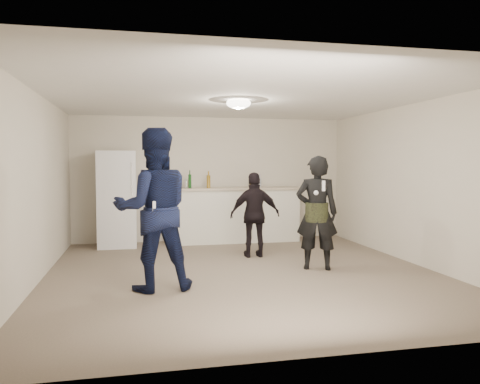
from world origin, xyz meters
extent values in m
plane|color=#6B5B4C|center=(0.00, 0.00, 0.00)|extent=(6.00, 6.00, 0.00)
plane|color=silver|center=(0.00, 0.00, 2.50)|extent=(6.00, 6.00, 0.00)
plane|color=beige|center=(0.00, 3.00, 1.25)|extent=(6.00, 0.00, 6.00)
plane|color=beige|center=(0.00, -3.00, 1.25)|extent=(6.00, 0.00, 6.00)
plane|color=beige|center=(-2.75, 0.00, 1.25)|extent=(0.00, 6.00, 6.00)
plane|color=beige|center=(2.75, 0.00, 1.25)|extent=(0.00, 6.00, 6.00)
cube|color=white|center=(0.40, 2.67, 0.53)|extent=(2.60, 0.56, 1.05)
cube|color=beige|center=(0.40, 2.67, 1.07)|extent=(2.68, 0.64, 0.04)
cube|color=white|center=(-1.85, 2.60, 0.90)|extent=(0.70, 0.70, 1.80)
cylinder|color=silver|center=(-1.57, 2.23, 1.30)|extent=(0.02, 0.02, 0.60)
ellipsoid|color=white|center=(0.00, 0.30, 2.45)|extent=(0.36, 0.36, 0.16)
cylinder|color=silver|center=(-0.53, 2.70, 1.18)|extent=(0.08, 0.08, 0.17)
imported|color=#101A42|center=(-1.27, -0.64, 1.00)|extent=(1.04, 0.85, 2.00)
imported|color=black|center=(1.12, 0.00, 0.84)|extent=(0.71, 0.59, 1.68)
cylinder|color=#2C3518|center=(1.12, 0.00, 0.85)|extent=(0.34, 0.34, 0.28)
imported|color=black|center=(0.45, 1.09, 0.71)|extent=(0.85, 0.40, 1.42)
cube|color=white|center=(-1.27, -0.92, 1.05)|extent=(0.04, 0.04, 0.15)
sphere|color=white|center=(-1.15, -0.89, 0.98)|extent=(0.07, 0.07, 0.07)
cube|color=white|center=(1.12, -0.25, 1.25)|extent=(0.04, 0.04, 0.15)
sphere|color=silver|center=(1.02, -0.22, 1.15)|extent=(0.07, 0.07, 0.07)
cylinder|color=#144617|center=(-0.48, 2.58, 1.22)|extent=(0.06, 0.06, 0.27)
cylinder|color=#8D6414|center=(-0.11, 2.60, 1.21)|extent=(0.07, 0.07, 0.25)
cylinder|color=#164E21|center=(0.80, 2.59, 1.19)|extent=(0.07, 0.07, 0.20)
cylinder|color=#A17417|center=(0.80, 2.76, 1.19)|extent=(0.08, 0.08, 0.20)
cylinder|color=#B7B9C2|center=(0.96, 2.75, 1.18)|extent=(0.07, 0.07, 0.18)
camera|label=1|loc=(-1.44, -6.47, 1.56)|focal=35.00mm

